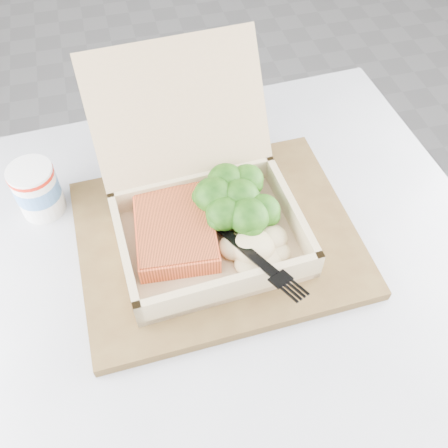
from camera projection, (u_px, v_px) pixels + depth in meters
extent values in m
plane|color=gray|center=(47.00, 281.00, 1.49)|extent=(4.00, 4.00, 0.00)
cylinder|color=black|center=(231.00, 424.00, 1.23)|extent=(0.41, 0.41, 0.02)
cylinder|color=black|center=(232.00, 375.00, 0.97)|extent=(0.07, 0.07, 0.68)
cube|color=#B5B7C0|center=(236.00, 279.00, 0.69)|extent=(0.78, 0.78, 0.03)
cube|color=brown|center=(217.00, 238.00, 0.70)|extent=(0.39, 0.31, 0.02)
cube|color=tan|center=(211.00, 242.00, 0.68)|extent=(0.25, 0.20, 0.01)
cube|color=tan|center=(125.00, 256.00, 0.64)|extent=(0.02, 0.19, 0.05)
cube|color=tan|center=(291.00, 214.00, 0.69)|extent=(0.02, 0.19, 0.05)
cube|color=tan|center=(231.00, 289.00, 0.61)|extent=(0.24, 0.02, 0.05)
cube|color=tan|center=(193.00, 187.00, 0.72)|extent=(0.24, 0.02, 0.05)
cube|color=tan|center=(179.00, 110.00, 0.67)|extent=(0.25, 0.12, 0.16)
cube|color=#FF6431|center=(175.00, 230.00, 0.67)|extent=(0.12, 0.15, 0.03)
ellipsoid|color=beige|center=(253.00, 247.00, 0.65)|extent=(0.09, 0.08, 0.03)
cube|color=black|center=(217.00, 219.00, 0.66)|extent=(0.06, 0.11, 0.03)
cube|color=black|center=(259.00, 264.00, 0.62)|extent=(0.04, 0.06, 0.01)
cylinder|color=white|center=(37.00, 190.00, 0.71)|extent=(0.06, 0.06, 0.08)
cylinder|color=#497ABE|center=(36.00, 188.00, 0.71)|extent=(0.06, 0.06, 0.03)
cylinder|color=red|center=(30.00, 174.00, 0.68)|extent=(0.06, 0.06, 0.01)
cube|color=white|center=(175.00, 143.00, 0.83)|extent=(0.10, 0.15, 0.00)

